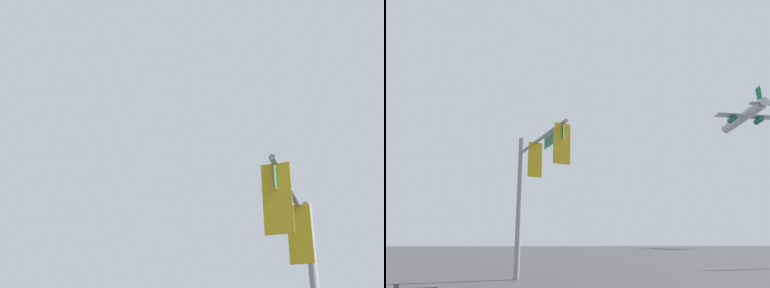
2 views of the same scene
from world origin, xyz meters
TOP-DOWN VIEW (x-y plane):
  - signal_pole_near at (-5.75, -7.68)m, footprint 4.65×1.25m
  - airplane at (-90.43, 70.20)m, footprint 22.84×20.65m

SIDE VIEW (x-z plane):
  - signal_pole_near at x=-5.75m, z-range 1.01..6.62m
  - airplane at x=-90.43m, z-range 36.49..45.50m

